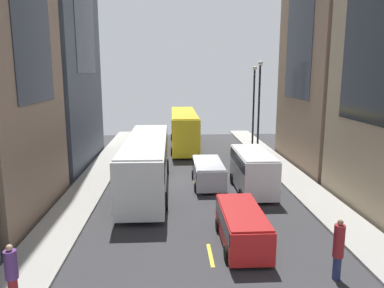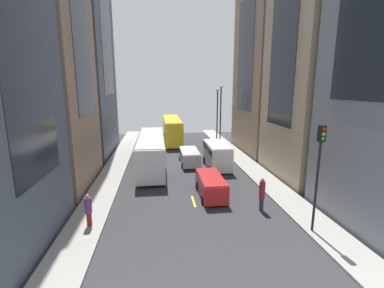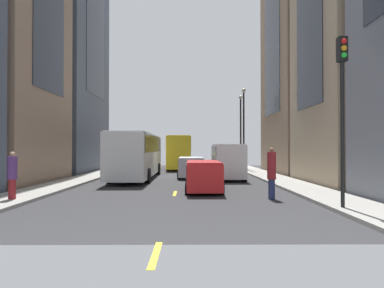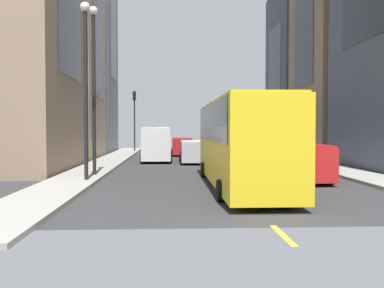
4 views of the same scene
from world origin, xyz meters
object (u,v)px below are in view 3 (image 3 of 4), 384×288
object	(u,v)px
car_silver_0	(191,166)
traffic_light_near_corner	(342,89)
car_red_2	(203,174)
streetcar_yellow	(180,150)
pedestrian_crossing_mid	(272,172)
delivery_van_white	(228,159)
city_bus_white	(137,152)
pedestrian_crossing_near	(12,174)
car_red_1	(150,160)

from	to	relation	value
car_silver_0	traffic_light_near_corner	size ratio (longest dim) A/B	0.76
traffic_light_near_corner	car_red_2	bearing A→B (deg)	127.89
streetcar_yellow	pedestrian_crossing_mid	bearing A→B (deg)	-79.24
pedestrian_crossing_mid	traffic_light_near_corner	xyz separation A→B (m)	(1.85, -3.19, 3.19)
delivery_van_white	traffic_light_near_corner	bearing A→B (deg)	-78.65
city_bus_white	pedestrian_crossing_mid	bearing A→B (deg)	-55.94
city_bus_white	traffic_light_near_corner	xyz separation A→B (m)	(9.50, -14.50, 2.41)
pedestrian_crossing_near	pedestrian_crossing_mid	bearing A→B (deg)	79.14
city_bus_white	traffic_light_near_corner	distance (m)	17.51
city_bus_white	pedestrian_crossing_near	xyz separation A→B (m)	(-3.49, -12.30, -0.81)
car_red_2	pedestrian_crossing_near	bearing A→B (deg)	-154.14
streetcar_yellow	pedestrian_crossing_near	xyz separation A→B (m)	(-6.38, -26.01, -0.92)
car_silver_0	pedestrian_crossing_mid	size ratio (longest dim) A/B	2.02
car_silver_0	traffic_light_near_corner	xyz separation A→B (m)	(5.40, -15.09, 3.48)
streetcar_yellow	traffic_light_near_corner	xyz separation A→B (m)	(6.61, -28.21, 2.30)
car_silver_0	car_red_1	xyz separation A→B (m)	(-4.43, 11.16, 0.08)
delivery_van_white	traffic_light_near_corner	size ratio (longest dim) A/B	0.88
traffic_light_near_corner	pedestrian_crossing_mid	bearing A→B (deg)	120.17
car_red_2	streetcar_yellow	bearing A→B (deg)	94.68
car_red_2	pedestrian_crossing_near	world-z (taller)	pedestrian_crossing_near
car_red_1	pedestrian_crossing_mid	xyz separation A→B (m)	(7.99, -23.06, 0.21)
city_bus_white	delivery_van_white	bearing A→B (deg)	-8.01
car_red_1	traffic_light_near_corner	world-z (taller)	traffic_light_near_corner
pedestrian_crossing_near	delivery_van_white	bearing A→B (deg)	121.95
streetcar_yellow	delivery_van_white	size ratio (longest dim) A/B	2.23
delivery_van_white	car_silver_0	size ratio (longest dim) A/B	1.16
city_bus_white	pedestrian_crossing_mid	xyz separation A→B (m)	(7.65, -11.32, -0.78)
traffic_light_near_corner	streetcar_yellow	bearing A→B (deg)	103.18
car_red_2	car_red_1	bearing A→B (deg)	104.08
car_red_1	pedestrian_crossing_near	world-z (taller)	pedestrian_crossing_near
delivery_van_white	pedestrian_crossing_near	xyz separation A→B (m)	(-10.27, -11.35, -0.31)
car_red_1	car_red_2	xyz separation A→B (m)	(5.03, -20.08, -0.08)
traffic_light_near_corner	pedestrian_crossing_near	bearing A→B (deg)	170.37
delivery_van_white	pedestrian_crossing_near	world-z (taller)	delivery_van_white
car_red_1	traffic_light_near_corner	bearing A→B (deg)	-69.46
car_silver_0	delivery_van_white	bearing A→B (deg)	-29.84
city_bus_white	streetcar_yellow	world-z (taller)	streetcar_yellow
delivery_van_white	streetcar_yellow	bearing A→B (deg)	104.85
city_bus_white	streetcar_yellow	xyz separation A→B (m)	(2.89, 13.71, 0.11)
delivery_van_white	car_silver_0	distance (m)	3.15
streetcar_yellow	car_red_2	size ratio (longest dim) A/B	2.63
city_bus_white	car_red_1	world-z (taller)	city_bus_white
city_bus_white	pedestrian_crossing_near	bearing A→B (deg)	-105.83
streetcar_yellow	city_bus_white	bearing A→B (deg)	-101.92
city_bus_white	car_silver_0	size ratio (longest dim) A/B	2.70
delivery_van_white	pedestrian_crossing_mid	size ratio (longest dim) A/B	2.35
pedestrian_crossing_mid	delivery_van_white	bearing A→B (deg)	-63.82
city_bus_white	car_red_2	world-z (taller)	city_bus_white
streetcar_yellow	pedestrian_crossing_near	size ratio (longest dim) A/B	6.11
car_silver_0	car_red_2	xyz separation A→B (m)	(0.60, -8.92, 0.00)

